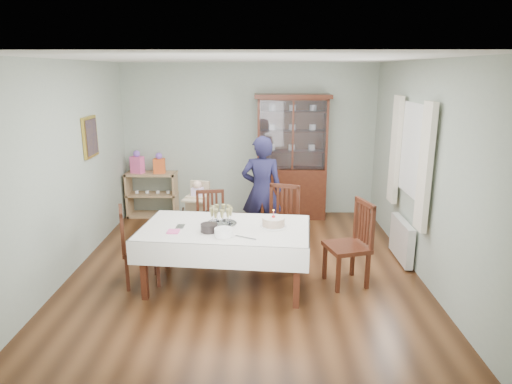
{
  "coord_description": "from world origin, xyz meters",
  "views": [
    {
      "loc": [
        0.21,
        -5.63,
        2.57
      ],
      "look_at": [
        0.15,
        0.2,
        1.01
      ],
      "focal_mm": 32.0,
      "sensor_mm": 36.0,
      "label": 1
    }
  ],
  "objects_px": {
    "chair_far_right": "(281,237)",
    "birthday_cake": "(273,222)",
    "sideboard": "(152,194)",
    "chair_far_left": "(212,238)",
    "chair_end_right": "(348,260)",
    "gift_bag_pink": "(137,163)",
    "woman": "(262,191)",
    "gift_bag_orange": "(159,164)",
    "dining_table": "(226,256)",
    "chair_end_left": "(140,261)",
    "china_cabinet": "(292,155)",
    "high_chair": "(198,216)",
    "champagne_tray": "(221,219)"
  },
  "relations": [
    {
      "from": "chair_far_left",
      "to": "chair_end_left",
      "type": "relative_size",
      "value": 0.95
    },
    {
      "from": "chair_end_left",
      "to": "gift_bag_orange",
      "type": "xyz_separation_m",
      "value": [
        -0.31,
        2.69,
        0.67
      ]
    },
    {
      "from": "chair_end_right",
      "to": "gift_bag_orange",
      "type": "distance_m",
      "value": 3.98
    },
    {
      "from": "chair_far_right",
      "to": "high_chair",
      "type": "xyz_separation_m",
      "value": [
        -1.25,
        0.7,
        0.07
      ]
    },
    {
      "from": "birthday_cake",
      "to": "chair_end_right",
      "type": "bearing_deg",
      "value": 3.31
    },
    {
      "from": "birthday_cake",
      "to": "gift_bag_pink",
      "type": "height_order",
      "value": "gift_bag_pink"
    },
    {
      "from": "china_cabinet",
      "to": "high_chair",
      "type": "height_order",
      "value": "china_cabinet"
    },
    {
      "from": "sideboard",
      "to": "woman",
      "type": "xyz_separation_m",
      "value": [
        1.98,
        -1.37,
        0.43
      ]
    },
    {
      "from": "chair_far_left",
      "to": "high_chair",
      "type": "xyz_separation_m",
      "value": [
        -0.28,
        0.68,
        0.09
      ]
    },
    {
      "from": "high_chair",
      "to": "birthday_cake",
      "type": "distance_m",
      "value": 2.0
    },
    {
      "from": "chair_end_right",
      "to": "gift_bag_orange",
      "type": "height_order",
      "value": "gift_bag_orange"
    },
    {
      "from": "woman",
      "to": "birthday_cake",
      "type": "relative_size",
      "value": 5.3
    },
    {
      "from": "chair_far_right",
      "to": "woman",
      "type": "xyz_separation_m",
      "value": [
        -0.26,
        0.5,
        0.53
      ]
    },
    {
      "from": "dining_table",
      "to": "sideboard",
      "type": "height_order",
      "value": "sideboard"
    },
    {
      "from": "china_cabinet",
      "to": "woman",
      "type": "height_order",
      "value": "china_cabinet"
    },
    {
      "from": "dining_table",
      "to": "gift_bag_orange",
      "type": "relative_size",
      "value": 5.76
    },
    {
      "from": "dining_table",
      "to": "gift_bag_pink",
      "type": "bearing_deg",
      "value": 122.6
    },
    {
      "from": "dining_table",
      "to": "chair_end_left",
      "type": "bearing_deg",
      "value": 176.43
    },
    {
      "from": "sideboard",
      "to": "chair_far_left",
      "type": "relative_size",
      "value": 0.97
    },
    {
      "from": "dining_table",
      "to": "gift_bag_orange",
      "type": "xyz_separation_m",
      "value": [
        -1.38,
        2.76,
        0.58
      ]
    },
    {
      "from": "dining_table",
      "to": "high_chair",
      "type": "height_order",
      "value": "high_chair"
    },
    {
      "from": "china_cabinet",
      "to": "champagne_tray",
      "type": "height_order",
      "value": "china_cabinet"
    },
    {
      "from": "chair_end_left",
      "to": "woman",
      "type": "bearing_deg",
      "value": -66.21
    },
    {
      "from": "chair_far_left",
      "to": "high_chair",
      "type": "bearing_deg",
      "value": 103.41
    },
    {
      "from": "dining_table",
      "to": "woman",
      "type": "height_order",
      "value": "woman"
    },
    {
      "from": "woman",
      "to": "birthday_cake",
      "type": "distance_m",
      "value": 1.4
    },
    {
      "from": "chair_far_right",
      "to": "birthday_cake",
      "type": "height_order",
      "value": "chair_far_right"
    },
    {
      "from": "sideboard",
      "to": "chair_end_right",
      "type": "xyz_separation_m",
      "value": [
        3.03,
        -2.71,
        -0.09
      ]
    },
    {
      "from": "chair_end_right",
      "to": "gift_bag_pink",
      "type": "bearing_deg",
      "value": -145.77
    },
    {
      "from": "high_chair",
      "to": "champagne_tray",
      "type": "height_order",
      "value": "champagne_tray"
    },
    {
      "from": "dining_table",
      "to": "chair_end_right",
      "type": "xyz_separation_m",
      "value": [
        1.49,
        0.07,
        -0.07
      ]
    },
    {
      "from": "china_cabinet",
      "to": "chair_far_right",
      "type": "xyz_separation_m",
      "value": [
        -0.26,
        -1.85,
        -0.82
      ]
    },
    {
      "from": "sideboard",
      "to": "dining_table",
      "type": "bearing_deg",
      "value": -61.08
    },
    {
      "from": "woman",
      "to": "gift_bag_orange",
      "type": "bearing_deg",
      "value": -35.25
    },
    {
      "from": "gift_bag_orange",
      "to": "champagne_tray",
      "type": "bearing_deg",
      "value": -63.69
    },
    {
      "from": "gift_bag_pink",
      "to": "chair_end_left",
      "type": "bearing_deg",
      "value": -75.53
    },
    {
      "from": "woman",
      "to": "birthday_cake",
      "type": "xyz_separation_m",
      "value": [
        0.14,
        -1.39,
        -0.01
      ]
    },
    {
      "from": "china_cabinet",
      "to": "chair_far_left",
      "type": "distance_m",
      "value": 2.37
    },
    {
      "from": "chair_end_left",
      "to": "woman",
      "type": "relative_size",
      "value": 0.59
    },
    {
      "from": "chair_far_left",
      "to": "high_chair",
      "type": "relative_size",
      "value": 0.98
    },
    {
      "from": "chair_end_right",
      "to": "champagne_tray",
      "type": "distance_m",
      "value": 1.63
    },
    {
      "from": "china_cabinet",
      "to": "gift_bag_orange",
      "type": "bearing_deg",
      "value": 179.96
    },
    {
      "from": "chair_far_left",
      "to": "chair_end_right",
      "type": "bearing_deg",
      "value": -34.42
    },
    {
      "from": "dining_table",
      "to": "gift_bag_pink",
      "type": "relative_size",
      "value": 5.19
    },
    {
      "from": "chair_end_left",
      "to": "birthday_cake",
      "type": "distance_m",
      "value": 1.73
    },
    {
      "from": "high_chair",
      "to": "chair_far_right",
      "type": "bearing_deg",
      "value": -15.0
    },
    {
      "from": "birthday_cake",
      "to": "gift_bag_pink",
      "type": "relative_size",
      "value": 0.77
    },
    {
      "from": "birthday_cake",
      "to": "gift_bag_orange",
      "type": "relative_size",
      "value": 0.86
    },
    {
      "from": "chair_far_left",
      "to": "champagne_tray",
      "type": "xyz_separation_m",
      "value": [
        0.22,
        -0.84,
        0.56
      ]
    },
    {
      "from": "chair_end_left",
      "to": "birthday_cake",
      "type": "height_order",
      "value": "chair_end_left"
    }
  ]
}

